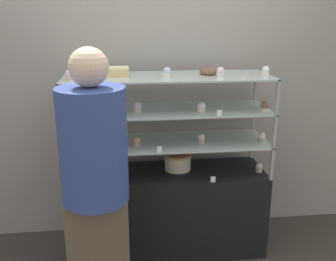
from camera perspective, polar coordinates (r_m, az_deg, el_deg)
ground_plane at (r=3.39m, az=0.00°, el=-16.54°), size 20.00×20.00×0.00m
back_wall at (r=3.26m, az=-0.79°, el=6.87°), size 8.00×0.05×2.60m
display_base at (r=3.22m, az=0.00°, el=-11.55°), size 1.51×0.49×0.67m
display_riser_lower at (r=2.99m, az=0.00°, el=-1.85°), size 1.51×0.49×0.25m
display_riser_middle at (r=2.91m, az=0.00°, el=2.81°), size 1.51×0.49×0.25m
display_riser_upper at (r=2.86m, az=0.00°, el=7.67°), size 1.51×0.49×0.25m
layer_cake_centerpiece at (r=3.10m, az=1.42°, el=-4.51°), size 0.21×0.21×0.13m
sheet_cake_frosted at (r=2.88m, az=-7.57°, el=8.48°), size 0.19×0.15×0.06m
cupcake_0 at (r=3.02m, az=-13.19°, el=-6.26°), size 0.05×0.05×0.07m
cupcake_1 at (r=3.14m, az=13.06°, el=-5.28°), size 0.05×0.05×0.07m
price_tag_0 at (r=2.91m, az=6.56°, el=-7.06°), size 0.04×0.00×0.04m
cupcake_2 at (r=2.86m, az=-13.45°, el=-2.21°), size 0.06×0.06×0.07m
cupcake_3 at (r=2.89m, az=-4.49°, el=-1.58°), size 0.06×0.06×0.07m
cupcake_4 at (r=2.95m, az=4.86°, el=-1.17°), size 0.06×0.06×0.07m
cupcake_5 at (r=3.06m, az=13.46°, el=-0.93°), size 0.06×0.06×0.07m
price_tag_1 at (r=2.75m, az=-1.25°, el=-2.74°), size 0.04×0.00×0.04m
cupcake_6 at (r=2.84m, az=-13.76°, el=2.90°), size 0.06×0.06×0.07m
cupcake_7 at (r=2.85m, az=-4.43°, el=3.36°), size 0.06×0.06×0.07m
cupcake_8 at (r=2.85m, az=4.88°, el=3.37°), size 0.06×0.06×0.07m
cupcake_9 at (r=2.95m, az=13.87°, el=3.42°), size 0.06×0.06×0.07m
price_tag_2 at (r=2.75m, az=7.46°, el=2.54°), size 0.04×0.00×0.04m
cupcake_10 at (r=2.77m, az=-14.13°, el=7.83°), size 0.05×0.05×0.07m
cupcake_11 at (r=2.80m, az=-0.14°, el=8.45°), size 0.05×0.05×0.07m
cupcake_12 at (r=2.83m, az=7.62°, el=8.38°), size 0.05×0.05×0.07m
cupcake_13 at (r=2.94m, az=14.00°, el=8.36°), size 0.05×0.05×0.07m
price_tag_3 at (r=2.74m, az=10.94°, el=7.68°), size 0.04×0.00×0.04m
donut_glazed at (r=2.93m, az=5.84°, el=8.51°), size 0.13×0.13×0.04m
customer_figure at (r=2.39m, az=-10.50°, el=-7.25°), size 0.40×0.40×1.69m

